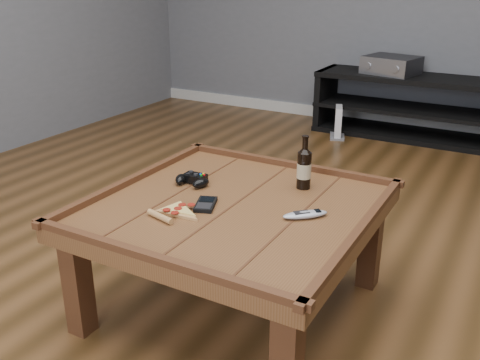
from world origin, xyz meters
The scene contains 11 objects.
ground centered at (0.00, 0.00, 0.00)m, with size 6.00×6.00×0.00m, color #402912.
baseboard centered at (0.00, 2.99, 0.05)m, with size 5.00×0.02×0.10m, color silver.
coffee_table centered at (0.00, 0.00, 0.39)m, with size 1.03×1.03×0.48m.
media_console centered at (0.00, 2.75, 0.25)m, with size 1.40×0.45×0.50m.
beer_bottle centered at (0.16, 0.28, 0.54)m, with size 0.06×0.06×0.22m.
game_controller centered at (-0.25, 0.09, 0.47)m, with size 0.17×0.11×0.04m.
pizza_slice centered at (-0.15, -0.17, 0.46)m, with size 0.19×0.25×0.02m.
smartphone centered at (-0.09, -0.07, 0.46)m, with size 0.11×0.14×0.02m.
remote_control centered at (0.28, 0.03, 0.46)m, with size 0.16×0.15×0.02m.
av_receiver centered at (-0.13, 2.75, 0.57)m, with size 0.46×0.40×0.14m.
game_console centered at (-0.44, 2.45, 0.12)m, with size 0.18×0.23×0.26m.
Camera 1 is at (0.92, -1.59, 1.27)m, focal length 40.00 mm.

